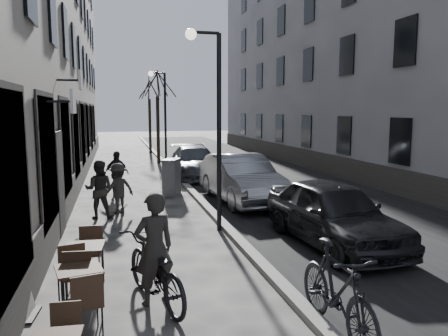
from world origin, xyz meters
name	(u,v)px	position (x,y,z in m)	size (l,w,h in m)	color
road	(247,173)	(3.85, 16.00, 0.00)	(7.30, 60.00, 0.00)	black
kerb	(175,174)	(0.20, 16.00, 0.06)	(0.25, 60.00, 0.12)	slate
building_right	(349,16)	(9.50, 16.50, 8.00)	(4.00, 35.00, 16.00)	slate
streetlamp_near	(212,109)	(-0.17, 6.00, 3.16)	(0.90, 0.28, 5.09)	black
streetlamp_far	(162,109)	(-0.17, 18.00, 3.16)	(0.90, 0.28, 5.09)	black
tree_near	(157,83)	(-0.10, 21.00, 4.66)	(2.40, 2.40, 5.70)	black
tree_far	(149,88)	(-0.10, 27.00, 4.66)	(2.40, 2.40, 5.70)	black
bistro_set_b	(79,287)	(-3.16, 1.82, 0.48)	(0.76, 1.63, 0.93)	black
bistro_set_c	(85,263)	(-3.14, 2.91, 0.48)	(0.70, 1.61, 0.93)	black
sign_board	(22,292)	(-4.01, 2.05, 0.40)	(0.39, 0.61, 1.00)	black
utility_cabinet	(172,177)	(-0.58, 11.16, 0.67)	(0.49, 0.89, 1.33)	#5C5C5E
bicycle	(155,270)	(-2.01, 2.04, 0.56)	(0.74, 2.14, 1.12)	black
cyclist_rider	(154,249)	(-2.01, 2.04, 0.92)	(0.67, 0.44, 1.84)	black
pedestrian_near	(99,189)	(-3.06, 8.13, 0.85)	(0.82, 0.64, 1.69)	#282522
pedestrian_mid	(118,188)	(-2.52, 8.59, 0.77)	(0.99, 0.57, 1.54)	#262421
pedestrian_far	(117,173)	(-2.55, 11.47, 0.82)	(0.96, 0.40, 1.64)	black
car_near	(333,213)	(2.30, 4.20, 0.76)	(1.79, 4.44, 1.51)	black
car_mid	(241,178)	(1.57, 9.36, 0.80)	(1.70, 4.87, 1.60)	gray
car_far	(195,162)	(1.00, 15.12, 0.72)	(2.01, 4.94, 1.43)	#373B41
moped	(337,291)	(0.35, 0.42, 0.64)	(0.60, 2.13, 1.28)	black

